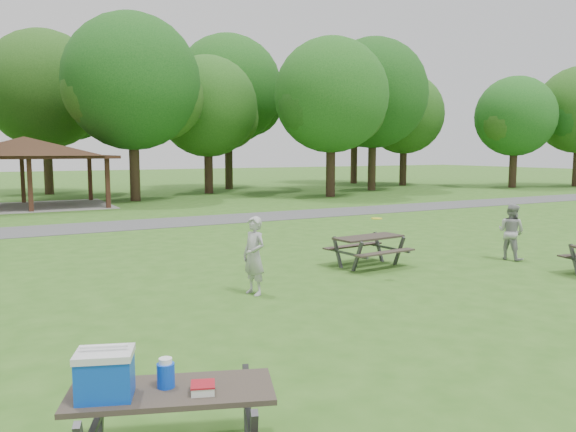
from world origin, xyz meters
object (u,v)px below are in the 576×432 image
at_px(frisbee_catcher, 511,232).
at_px(frisbee_thrower, 254,256).
at_px(picnic_table_near, 151,396).
at_px(picnic_table_middle, 369,243).

bearing_deg(frisbee_catcher, frisbee_thrower, 79.52).
relative_size(picnic_table_near, frisbee_thrower, 1.40).
bearing_deg(frisbee_thrower, frisbee_catcher, 75.36).
height_order(picnic_table_middle, frisbee_thrower, frisbee_thrower).
relative_size(picnic_table_near, picnic_table_middle, 1.15).
xyz_separation_m(picnic_table_near, frisbee_catcher, (11.55, 5.57, 0.02)).
height_order(picnic_table_near, frisbee_catcher, frisbee_catcher).
distance_m(picnic_table_middle, frisbee_catcher, 4.19).
xyz_separation_m(picnic_table_middle, frisbee_thrower, (-3.87, -1.19, 0.22)).
distance_m(picnic_table_near, frisbee_catcher, 12.82).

